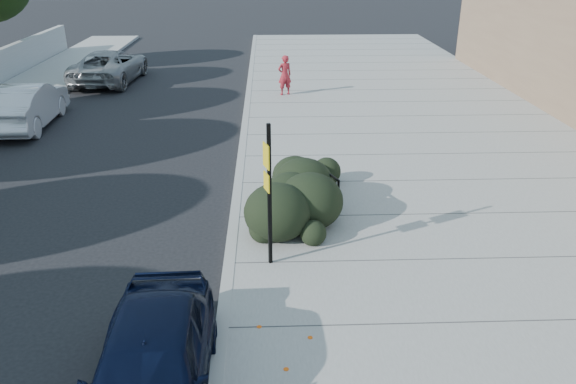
# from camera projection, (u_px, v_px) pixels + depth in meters

# --- Properties ---
(ground) EXTENTS (120.00, 120.00, 0.00)m
(ground) POSITION_uv_depth(u_px,v_px,m) (229.00, 270.00, 10.88)
(ground) COLOR black
(ground) RESTS_ON ground
(sidewalk_near) EXTENTS (11.20, 50.00, 0.15)m
(sidewalk_near) POSITION_uv_depth(u_px,v_px,m) (441.00, 168.00, 15.61)
(sidewalk_near) COLOR gray
(sidewalk_near) RESTS_ON ground
(curb_near) EXTENTS (0.22, 50.00, 0.17)m
(curb_near) POSITION_uv_depth(u_px,v_px,m) (240.00, 171.00, 15.42)
(curb_near) COLOR #9E9E99
(curb_near) RESTS_ON ground
(bike_rack) EXTENTS (0.26, 0.53, 0.84)m
(bike_rack) POSITION_uv_depth(u_px,v_px,m) (332.00, 189.00, 12.84)
(bike_rack) COLOR black
(bike_rack) RESTS_ON sidewalk_near
(sign_post) EXTENTS (0.15, 0.31, 2.79)m
(sign_post) POSITION_uv_depth(u_px,v_px,m) (269.00, 188.00, 10.21)
(sign_post) COLOR black
(sign_post) RESTS_ON sidewalk_near
(hedge) EXTENTS (3.10, 4.09, 1.37)m
(hedge) POSITION_uv_depth(u_px,v_px,m) (300.00, 180.00, 12.88)
(hedge) COLOR black
(hedge) RESTS_ON sidewalk_near
(sedan_navy) EXTENTS (1.71, 4.01, 1.35)m
(sedan_navy) POSITION_uv_depth(u_px,v_px,m) (151.00, 367.00, 7.39)
(sedan_navy) COLOR black
(sedan_navy) RESTS_ON ground
(wagon_silver) EXTENTS (1.80, 4.69, 1.52)m
(wagon_silver) POSITION_uv_depth(u_px,v_px,m) (26.00, 105.00, 19.20)
(wagon_silver) COLOR silver
(wagon_silver) RESTS_ON ground
(suv_silver) EXTENTS (2.81, 5.40, 1.45)m
(suv_silver) POSITION_uv_depth(u_px,v_px,m) (110.00, 66.00, 25.53)
(suv_silver) COLOR gray
(suv_silver) RESTS_ON ground
(pedestrian) EXTENTS (0.68, 0.56, 1.60)m
(pedestrian) POSITION_uv_depth(u_px,v_px,m) (285.00, 75.00, 22.71)
(pedestrian) COLOR maroon
(pedestrian) RESTS_ON sidewalk_near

